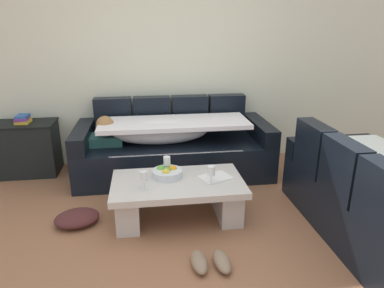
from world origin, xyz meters
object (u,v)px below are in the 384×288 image
pair_of_shoes (211,262)px  couch_along_wall (171,147)px  wine_glass_far_back (167,162)px  side_cabinet (27,149)px  wine_glass_near_left (144,177)px  book_stack_on_cabinet (23,119)px  coffee_table (178,195)px  fruit_bowl (167,173)px  couch_near_window (379,202)px  wine_glass_near_right (211,171)px  open_magazine (215,177)px  crumpled_garment (77,218)px

pair_of_shoes → couch_along_wall: bearing=94.6°
wine_glass_far_back → side_cabinet: side_cabinet is taller
wine_glass_near_left → side_cabinet: size_ratio=0.23×
couch_along_wall → book_stack_on_cabinet: (-1.71, 0.23, 0.35)m
coffee_table → wine_glass_far_back: bearing=113.8°
couch_along_wall → fruit_bowl: bearing=-96.9°
couch_near_window → wine_glass_near_right: bearing=71.1°
side_cabinet → wine_glass_far_back: bearing=-33.9°
side_cabinet → book_stack_on_cabinet: bearing=4.4°
coffee_table → book_stack_on_cabinet: bearing=142.9°
couch_near_window → wine_glass_near_left: couch_near_window is taller
side_cabinet → open_magazine: bearing=-31.6°
wine_glass_near_left → fruit_bowl: bearing=46.1°
wine_glass_near_left → book_stack_on_cabinet: bearing=134.7°
open_magazine → crumpled_garment: open_magazine is taller
book_stack_on_cabinet → fruit_bowl: bearing=-36.4°
wine_glass_far_back → book_stack_on_cabinet: (-1.60, 1.08, 0.19)m
couch_along_wall → pair_of_shoes: bearing=-85.4°
coffee_table → wine_glass_near_right: bearing=-18.0°
wine_glass_far_back → pair_of_shoes: bearing=-74.8°
wine_glass_far_back → open_magazine: wine_glass_far_back is taller
fruit_bowl → crumpled_garment: size_ratio=0.70×
crumpled_garment → side_cabinet: bearing=121.3°
couch_along_wall → pair_of_shoes: (0.15, -1.79, -0.29)m
open_magazine → pair_of_shoes: 0.85m
open_magazine → pair_of_shoes: bearing=-125.0°
couch_near_window → book_stack_on_cabinet: 3.80m
couch_along_wall → book_stack_on_cabinet: 1.76m
fruit_bowl → couch_near_window: bearing=-20.8°
couch_along_wall → wine_glass_far_back: 0.88m
couch_along_wall → coffee_table: 1.05m
wine_glass_near_left → side_cabinet: (-1.39, 1.40, -0.17)m
side_cabinet → crumpled_garment: bearing=-58.7°
wine_glass_near_right → book_stack_on_cabinet: book_stack_on_cabinet is taller
couch_along_wall → wine_glass_far_back: size_ratio=13.71×
couch_near_window → wine_glass_near_left: 1.98m
couch_along_wall → wine_glass_near_left: bearing=-105.7°
coffee_table → pair_of_shoes: size_ratio=3.91×
coffee_table → crumpled_garment: size_ratio=3.00×
wine_glass_near_left → crumpled_garment: bearing=167.7°
open_magazine → wine_glass_near_right: bearing=-140.8°
open_magazine → book_stack_on_cabinet: book_stack_on_cabinet is taller
coffee_table → wine_glass_far_back: wine_glass_far_back is taller
fruit_bowl → wine_glass_far_back: wine_glass_far_back is taller
book_stack_on_cabinet → open_magazine: bearing=-31.7°
fruit_bowl → open_magazine: size_ratio=1.00×
coffee_table → fruit_bowl: (-0.09, 0.10, 0.18)m
couch_near_window → wine_glass_near_right: 1.42m
wine_glass_near_right → pair_of_shoes: (-0.12, -0.65, -0.45)m
wine_glass_near_right → open_magazine: wine_glass_near_right is taller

